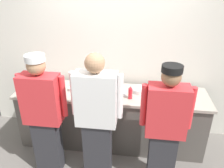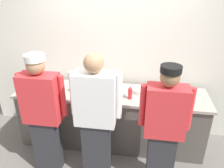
% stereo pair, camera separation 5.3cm
% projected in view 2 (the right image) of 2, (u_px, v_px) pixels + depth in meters
% --- Properties ---
extents(ground_plane, '(9.00, 9.00, 0.00)m').
position_uv_depth(ground_plane, '(107.00, 156.00, 3.32)').
color(ground_plane, slate).
extents(wall_back, '(4.44, 0.10, 2.99)m').
position_uv_depth(wall_back, '(116.00, 45.00, 3.43)').
color(wall_back, silver).
rests_on(wall_back, ground).
extents(prep_counter, '(2.83, 0.69, 0.90)m').
position_uv_depth(prep_counter, '(111.00, 118.00, 3.45)').
color(prep_counter, '#56514C').
rests_on(prep_counter, ground).
extents(chef_near_left, '(0.60, 0.24, 1.67)m').
position_uv_depth(chef_near_left, '(43.00, 114.00, 2.76)').
color(chef_near_left, '#2D2D33').
rests_on(chef_near_left, ground).
extents(chef_center, '(0.62, 0.24, 1.72)m').
position_uv_depth(chef_center, '(96.00, 117.00, 2.66)').
color(chef_center, '#2D2D33').
rests_on(chef_center, ground).
extents(chef_far_right, '(0.59, 0.24, 1.63)m').
position_uv_depth(chef_far_right, '(164.00, 127.00, 2.54)').
color(chef_far_right, '#2D2D33').
rests_on(chef_far_right, ground).
extents(plate_stack_front, '(0.23, 0.23, 0.06)m').
position_uv_depth(plate_stack_front, '(140.00, 90.00, 3.26)').
color(plate_stack_front, white).
rests_on(plate_stack_front, prep_counter).
extents(mixing_bowl_steel, '(0.39, 0.39, 0.12)m').
position_uv_depth(mixing_bowl_steel, '(176.00, 92.00, 3.15)').
color(mixing_bowl_steel, '#B7BABF').
rests_on(mixing_bowl_steel, prep_counter).
extents(sheet_tray, '(0.58, 0.42, 0.02)m').
position_uv_depth(sheet_tray, '(108.00, 92.00, 3.26)').
color(sheet_tray, '#B7BABF').
rests_on(sheet_tray, prep_counter).
extents(squeeze_bottle_primary, '(0.06, 0.06, 0.19)m').
position_uv_depth(squeeze_bottle_primary, '(130.00, 93.00, 3.05)').
color(squeeze_bottle_primary, red).
rests_on(squeeze_bottle_primary, prep_counter).
extents(ramekin_green_sauce, '(0.09, 0.09, 0.05)m').
position_uv_depth(ramekin_green_sauce, '(30.00, 89.00, 3.30)').
color(ramekin_green_sauce, white).
rests_on(ramekin_green_sauce, prep_counter).
extents(ramekin_red_sauce, '(0.10, 0.10, 0.05)m').
position_uv_depth(ramekin_red_sauce, '(72.00, 88.00, 3.32)').
color(ramekin_red_sauce, white).
rests_on(ramekin_red_sauce, prep_counter).
extents(ramekin_yellow_sauce, '(0.10, 0.10, 0.05)m').
position_uv_depth(ramekin_yellow_sauce, '(80.00, 92.00, 3.21)').
color(ramekin_yellow_sauce, white).
rests_on(ramekin_yellow_sauce, prep_counter).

